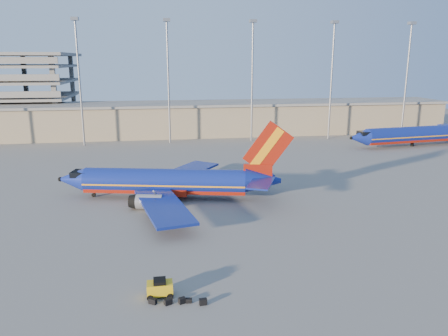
{
  "coord_description": "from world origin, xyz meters",
  "views": [
    {
      "loc": [
        -7.8,
        -58.45,
        19.58
      ],
      "look_at": [
        1.64,
        3.4,
        4.0
      ],
      "focal_mm": 35.0,
      "sensor_mm": 36.0,
      "label": 1
    }
  ],
  "objects": [
    {
      "name": "aircraft_second",
      "position": [
        51.39,
        33.54,
        2.77
      ],
      "size": [
        35.6,
        13.79,
        12.08
      ],
      "rotation": [
        0.0,
        0.0,
        0.13
      ],
      "color": "navy",
      "rests_on": "ground"
    },
    {
      "name": "ground",
      "position": [
        0.0,
        0.0,
        0.0
      ],
      "size": [
        220.0,
        220.0,
        0.0
      ],
      "primitive_type": "plane",
      "color": "slate",
      "rests_on": "ground"
    },
    {
      "name": "terminal_building",
      "position": [
        10.0,
        58.0,
        4.32
      ],
      "size": [
        122.0,
        16.0,
        8.5
      ],
      "color": "gray",
      "rests_on": "ground"
    },
    {
      "name": "baggage_tug",
      "position": [
        -8.14,
        -24.66,
        0.82
      ],
      "size": [
        2.21,
        1.34,
        1.58
      ],
      "rotation": [
        0.0,
        0.0,
        0.0
      ],
      "color": "gold",
      "rests_on": "ground"
    },
    {
      "name": "luggage_pile",
      "position": [
        -6.95,
        -25.85,
        0.23
      ],
      "size": [
        4.8,
        2.31,
        0.52
      ],
      "color": "black",
      "rests_on": "ground"
    },
    {
      "name": "aircraft_main",
      "position": [
        -6.3,
        2.39,
        2.45
      ],
      "size": [
        33.5,
        31.88,
        11.48
      ],
      "rotation": [
        0.0,
        0.0,
        -0.21
      ],
      "color": "navy",
      "rests_on": "ground"
    },
    {
      "name": "light_mast_row",
      "position": [
        5.0,
        46.0,
        17.55
      ],
      "size": [
        101.6,
        1.6,
        28.65
      ],
      "color": "gray",
      "rests_on": "ground"
    }
  ]
}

